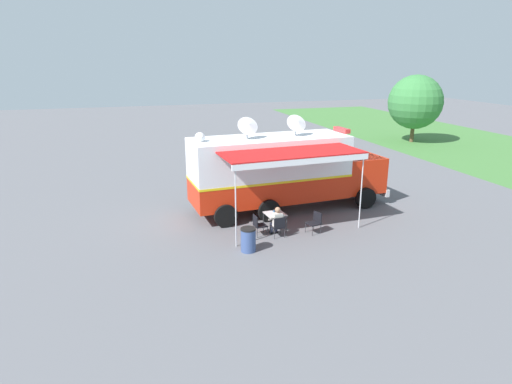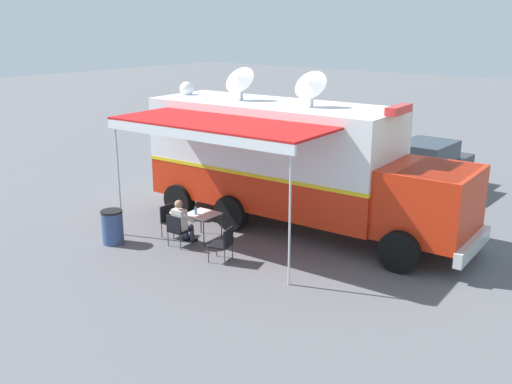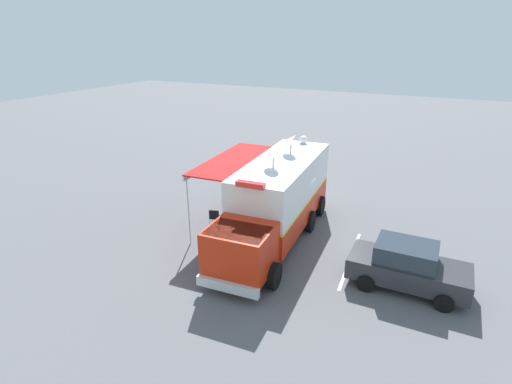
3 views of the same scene
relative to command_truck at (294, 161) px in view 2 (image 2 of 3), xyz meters
name	(u,v)px [view 2 (image 2 of 3)]	position (x,y,z in m)	size (l,w,h in m)	color
ground_plane	(272,221)	(0.01, -0.75, -1.95)	(100.00, 100.00, 0.00)	#5B5B60
lot_stripe	(365,200)	(-3.57, 0.37, -1.94)	(0.12, 4.80, 0.01)	silver
command_truck	(294,161)	(0.00, 0.00, 0.00)	(5.34, 9.63, 4.53)	red
folding_table	(202,216)	(2.37, -1.29, -1.27)	(0.85, 0.85, 0.73)	silver
water_bottle	(196,211)	(2.51, -1.39, -1.11)	(0.07, 0.07, 0.22)	#4C99D8
folding_chair_at_table	(177,228)	(3.17, -1.42, -1.43)	(0.51, 0.51, 0.87)	black
folding_chair_beside_table	(170,218)	(2.75, -2.14, -1.43)	(0.51, 0.51, 0.87)	black
folding_chair_spare_by_truck	(224,242)	(3.13, 0.19, -1.43)	(0.59, 0.59, 0.87)	black
seated_responder	(182,221)	(2.98, -1.44, -1.30)	(0.68, 0.58, 1.25)	silver
trash_bin	(112,227)	(4.08, -2.94, -1.49)	(0.57, 0.57, 0.91)	#384C7F
car_behind_truck	(426,167)	(-5.84, 1.44, -1.07)	(4.20, 2.03, 1.76)	#2D2D33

